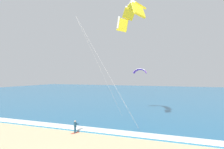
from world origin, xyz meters
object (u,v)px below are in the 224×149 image
at_px(kite_primary, 131,12).
at_px(kite_distant, 140,71).
at_px(surfboard, 75,133).
at_px(kitesurfer, 75,126).

distance_m(kite_primary, kite_distant, 39.35).
bearing_deg(kite_primary, surfboard, -146.27).
bearing_deg(kitesurfer, kite_primary, 33.66).
distance_m(surfboard, kite_primary, 18.62).
distance_m(kitesurfer, kite_primary, 17.79).
xyz_separation_m(kitesurfer, kite_distant, (-1.11, 42.26, 8.43)).
bearing_deg(surfboard, kite_primary, 33.73).
relative_size(kitesurfer, kite_distant, 0.35).
height_order(kite_primary, kite_distant, kite_primary).
bearing_deg(kitesurfer, kite_distant, 91.51).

